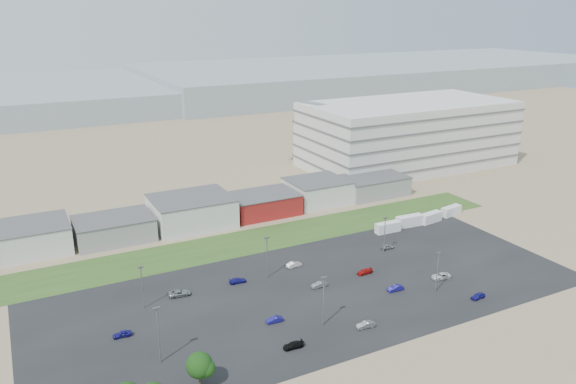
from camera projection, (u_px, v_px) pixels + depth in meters
ground at (344, 343)px, 104.05m from camera, size 700.00×700.00×0.00m
parking_lot at (313, 291)px, 123.12m from camera, size 120.00×50.00×0.01m
grass_strip at (237, 244)px, 147.98m from camera, size 160.00×16.00×0.02m
hills_backdrop at (145, 92)px, 386.21m from camera, size 700.00×200.00×9.00m
building_row at (154, 217)px, 155.39m from camera, size 170.00×20.00×8.00m
parking_garage at (407, 134)px, 219.60m from camera, size 80.00×40.00×25.00m
box_trailer_a at (388, 227)px, 155.45m from camera, size 7.48×2.44×2.79m
box_trailer_b at (409, 221)px, 159.79m from camera, size 8.27×2.97×3.06m
box_trailer_c at (431, 217)px, 162.72m from camera, size 7.81×3.55×2.82m
box_trailer_d at (451, 211)px, 168.23m from camera, size 7.51×3.53×2.71m
tree_near at (199, 368)px, 91.10m from camera, size 4.72×4.72×7.08m
lightpole_front_l at (158, 335)px, 96.79m from camera, size 1.27×0.53×10.81m
lightpole_front_m at (323, 301)px, 108.44m from camera, size 1.22×0.51×10.40m
lightpole_front_r at (437, 272)px, 121.58m from camera, size 1.10×0.46×9.39m
lightpole_back_l at (142, 288)px, 114.86m from camera, size 1.10×0.46×9.39m
lightpole_back_m at (267, 258)px, 127.99m from camera, size 1.18×0.49×10.00m
lightpole_back_r at (385, 235)px, 141.54m from camera, size 1.11×0.46×9.42m
parked_car_0 at (441, 276)px, 128.79m from camera, size 4.76×2.66×1.26m
parked_car_1 at (395, 288)px, 123.20m from camera, size 3.89×1.51×1.26m
parked_car_2 at (478, 296)px, 119.90m from camera, size 3.65×1.77×1.20m
parked_car_3 at (293, 345)px, 102.42m from camera, size 3.99×1.83×1.13m
parked_car_4 at (274, 320)px, 110.82m from camera, size 3.51×1.38×1.14m
parked_car_5 at (122, 334)px, 105.91m from camera, size 3.63×1.69×1.20m
parked_car_6 at (238, 280)px, 126.79m from camera, size 4.08×1.93×1.15m
parked_car_7 at (319, 285)px, 124.84m from camera, size 3.69×1.31×1.21m
parked_car_8 at (388, 247)px, 144.75m from camera, size 3.60×1.63×1.20m
parked_car_9 at (180, 293)px, 121.03m from camera, size 4.94×2.68×1.31m
parked_car_11 at (294, 264)px, 134.66m from camera, size 3.95×1.75×1.26m
parked_car_12 at (365, 272)px, 131.10m from camera, size 4.00×1.74×1.14m
parked_car_13 at (366, 325)px, 108.93m from camera, size 3.87×1.73×1.23m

